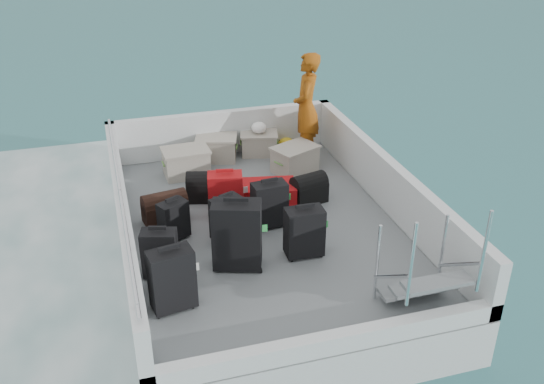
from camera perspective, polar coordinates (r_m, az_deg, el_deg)
The scene contains 23 objects.
ground at distance 8.16m, azimuth -0.78°, elevation -6.87°, with size 160.00×160.00×0.00m, color #1A5C5A.
ferry_hull at distance 7.99m, azimuth -0.80°, elevation -5.10°, with size 3.60×5.00×0.60m, color silver.
deck at distance 7.83m, azimuth -0.81°, elevation -3.19°, with size 3.30×4.70×0.02m, color slate.
deck_fittings at distance 7.46m, azimuth 2.40°, elevation -1.50°, with size 3.60×5.00×0.90m.
suitcase_0 at distance 6.30m, azimuth -9.38°, elevation -8.21°, with size 0.45×0.25×0.70m, color black.
suitcase_1 at distance 6.83m, azimuth -10.50°, elevation -5.79°, with size 0.39×0.22×0.58m, color black.
suitcase_2 at distance 7.51m, azimuth -9.24°, elevation -2.69°, with size 0.35×0.21×0.51m, color black.
suitcase_3 at distance 6.83m, azimuth -3.31°, elevation -4.13°, with size 0.54×0.32×0.82m, color black.
suitcase_4 at distance 7.42m, azimuth -4.29°, elevation -2.53°, with size 0.38×0.22×0.56m, color black.
suitcase_5 at distance 7.90m, azimuth -4.39°, elevation -0.33°, with size 0.44×0.27×0.62m, color #9E0E0C.
suitcase_6 at distance 7.08m, azimuth 3.06°, elevation -3.85°, with size 0.44×0.26×0.61m, color black.
suitcase_7 at distance 7.66m, azimuth -0.24°, elevation -1.24°, with size 0.43×0.25×0.61m, color black.
suitcase_8 at distance 8.30m, azimuth -0.27°, elevation -0.09°, with size 0.47×0.72×0.28m, color #9E0E0C.
duffel_0 at distance 7.96m, azimuth -10.02°, elevation -1.69°, with size 0.56×0.30×0.32m, color black, non-canonical shape.
duffel_1 at distance 8.41m, azimuth -6.33°, elevation 0.28°, with size 0.49×0.30×0.32m, color black, non-canonical shape.
duffel_2 at distance 8.32m, azimuth 3.47°, elevation 0.08°, with size 0.47×0.30×0.32m, color black, non-canonical shape.
crate_0 at distance 9.13m, azimuth -8.07°, elevation 2.71°, with size 0.65×0.45×0.39m, color #AFA598.
crate_1 at distance 9.60m, azimuth -5.24°, elevation 4.05°, with size 0.60×0.41×0.36m, color #AFA598.
crate_2 at distance 9.77m, azimuth -1.22°, elevation 4.51°, with size 0.55×0.38×0.33m, color #AFA598.
crate_3 at distance 9.17m, azimuth 2.17°, elevation 3.04°, with size 0.62×0.43×0.38m, color #AFA598.
yellow_bag at distance 9.92m, azimuth 1.37°, elevation 4.51°, with size 0.28×0.26×0.22m, color gold.
white_bag at distance 9.68m, azimuth -1.24°, elevation 5.91°, with size 0.24×0.24×0.18m, color white.
passenger at distance 9.41m, azimuth 3.25°, elevation 7.97°, with size 0.62×0.40×1.69m, color #CC6413.
Camera 1 is at (-1.79, -6.48, 4.61)m, focal length 40.00 mm.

